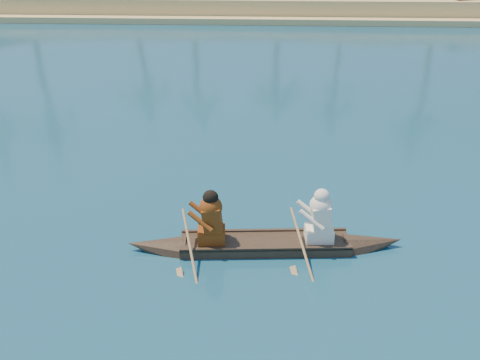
# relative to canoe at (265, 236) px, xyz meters

# --- Properties ---
(canoe) EXTENTS (5.67, 1.15, 1.55)m
(canoe) POSITION_rel_canoe_xyz_m (0.00, 0.00, 0.00)
(canoe) COLOR #3B2E20
(canoe) RESTS_ON ground
(barge_left) EXTENTS (12.39, 7.99, 1.96)m
(barge_left) POSITION_rel_canoe_xyz_m (-12.62, 28.72, 0.39)
(barge_left) COLOR maroon
(barge_left) RESTS_ON ground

